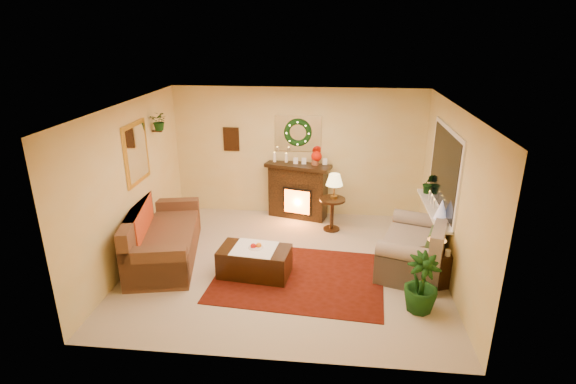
# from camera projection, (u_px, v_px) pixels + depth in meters

# --- Properties ---
(floor) EXTENTS (5.00, 5.00, 0.00)m
(floor) POSITION_uv_depth(u_px,v_px,m) (286.00, 265.00, 7.38)
(floor) COLOR beige
(floor) RESTS_ON ground
(ceiling) EXTENTS (5.00, 5.00, 0.00)m
(ceiling) POSITION_uv_depth(u_px,v_px,m) (285.00, 106.00, 6.48)
(ceiling) COLOR white
(ceiling) RESTS_ON ground
(wall_back) EXTENTS (5.00, 5.00, 0.00)m
(wall_back) POSITION_uv_depth(u_px,v_px,m) (298.00, 153.00, 9.03)
(wall_back) COLOR #EFD88C
(wall_back) RESTS_ON ground
(wall_front) EXTENTS (5.00, 5.00, 0.00)m
(wall_front) POSITION_uv_depth(u_px,v_px,m) (263.00, 262.00, 4.83)
(wall_front) COLOR #EFD88C
(wall_front) RESTS_ON ground
(wall_left) EXTENTS (4.50, 4.50, 0.00)m
(wall_left) POSITION_uv_depth(u_px,v_px,m) (131.00, 185.00, 7.18)
(wall_left) COLOR #EFD88C
(wall_left) RESTS_ON ground
(wall_right) EXTENTS (4.50, 4.50, 0.00)m
(wall_right) POSITION_uv_depth(u_px,v_px,m) (452.00, 197.00, 6.69)
(wall_right) COLOR #EFD88C
(wall_right) RESTS_ON ground
(area_rug) EXTENTS (2.74, 2.14, 0.01)m
(area_rug) POSITION_uv_depth(u_px,v_px,m) (299.00, 277.00, 7.01)
(area_rug) COLOR maroon
(area_rug) RESTS_ON floor
(sofa) EXTENTS (1.39, 2.34, 0.94)m
(sofa) POSITION_uv_depth(u_px,v_px,m) (165.00, 234.00, 7.48)
(sofa) COLOR #4F281B
(sofa) RESTS_ON floor
(red_throw) EXTENTS (0.81, 1.31, 0.02)m
(red_throw) POSITION_uv_depth(u_px,v_px,m) (167.00, 228.00, 7.64)
(red_throw) COLOR red
(red_throw) RESTS_ON sofa
(fireplace) EXTENTS (1.21, 0.64, 1.06)m
(fireplace) POSITION_uv_depth(u_px,v_px,m) (298.00, 191.00, 9.09)
(fireplace) COLOR black
(fireplace) RESTS_ON floor
(poinsettia) EXTENTS (0.21, 0.21, 0.21)m
(poinsettia) POSITION_uv_depth(u_px,v_px,m) (316.00, 156.00, 8.78)
(poinsettia) COLOR red
(poinsettia) RESTS_ON fireplace
(mantel_candle_a) EXTENTS (0.06, 0.06, 0.19)m
(mantel_candle_a) POSITION_uv_depth(u_px,v_px,m) (275.00, 157.00, 8.86)
(mantel_candle_a) COLOR #F7F1C8
(mantel_candle_a) RESTS_ON fireplace
(mantel_candle_b) EXTENTS (0.06, 0.06, 0.18)m
(mantel_candle_b) POSITION_uv_depth(u_px,v_px,m) (286.00, 158.00, 8.82)
(mantel_candle_b) COLOR white
(mantel_candle_b) RESTS_ON fireplace
(mantel_mirror) EXTENTS (0.92, 0.02, 0.72)m
(mantel_mirror) POSITION_uv_depth(u_px,v_px,m) (298.00, 133.00, 8.88)
(mantel_mirror) COLOR white
(mantel_mirror) RESTS_ON wall_back
(wreath) EXTENTS (0.55, 0.11, 0.55)m
(wreath) POSITION_uv_depth(u_px,v_px,m) (298.00, 133.00, 8.83)
(wreath) COLOR #194719
(wreath) RESTS_ON wall_back
(wall_art) EXTENTS (0.32, 0.03, 0.48)m
(wall_art) POSITION_uv_depth(u_px,v_px,m) (231.00, 139.00, 9.06)
(wall_art) COLOR #381E11
(wall_art) RESTS_ON wall_back
(gold_mirror) EXTENTS (0.03, 0.84, 1.00)m
(gold_mirror) POSITION_uv_depth(u_px,v_px,m) (136.00, 153.00, 7.30)
(gold_mirror) COLOR gold
(gold_mirror) RESTS_ON wall_left
(hanging_plant) EXTENTS (0.33, 0.28, 0.36)m
(hanging_plant) POSITION_uv_depth(u_px,v_px,m) (160.00, 130.00, 7.91)
(hanging_plant) COLOR #194719
(hanging_plant) RESTS_ON wall_left
(loveseat) EXTENTS (1.37, 1.81, 0.93)m
(loveseat) POSITION_uv_depth(u_px,v_px,m) (414.00, 243.00, 7.20)
(loveseat) COLOR tan
(loveseat) RESTS_ON floor
(window_frame) EXTENTS (0.03, 1.86, 1.36)m
(window_frame) POSITION_uv_depth(u_px,v_px,m) (445.00, 170.00, 7.12)
(window_frame) COLOR white
(window_frame) RESTS_ON wall_right
(window_glass) EXTENTS (0.02, 1.70, 1.22)m
(window_glass) POSITION_uv_depth(u_px,v_px,m) (444.00, 170.00, 7.12)
(window_glass) COLOR black
(window_glass) RESTS_ON wall_right
(window_sill) EXTENTS (0.22, 1.86, 0.04)m
(window_sill) POSITION_uv_depth(u_px,v_px,m) (433.00, 209.00, 7.36)
(window_sill) COLOR white
(window_sill) RESTS_ON wall_right
(mini_tree) EXTENTS (0.22, 0.22, 0.32)m
(mini_tree) POSITION_uv_depth(u_px,v_px,m) (441.00, 209.00, 6.90)
(mini_tree) COLOR silver
(mini_tree) RESTS_ON window_sill
(sill_plant) EXTENTS (0.26, 0.21, 0.48)m
(sill_plant) POSITION_uv_depth(u_px,v_px,m) (429.00, 183.00, 7.94)
(sill_plant) COLOR #275925
(sill_plant) RESTS_ON window_sill
(side_table_round) EXTENTS (0.52, 0.52, 0.64)m
(side_table_round) POSITION_uv_depth(u_px,v_px,m) (332.00, 214.00, 8.56)
(side_table_round) COLOR black
(side_table_round) RESTS_ON floor
(lamp_cream) EXTENTS (0.32, 0.32, 0.49)m
(lamp_cream) POSITION_uv_depth(u_px,v_px,m) (334.00, 186.00, 8.39)
(lamp_cream) COLOR #FFE78C
(lamp_cream) RESTS_ON side_table_round
(end_table_square) EXTENTS (0.55, 0.55, 0.53)m
(end_table_square) POSITION_uv_depth(u_px,v_px,m) (432.00, 268.00, 6.75)
(end_table_square) COLOR #412611
(end_table_square) RESTS_ON floor
(lamp_tiffany) EXTENTS (0.28, 0.28, 0.40)m
(lamp_tiffany) POSITION_uv_depth(u_px,v_px,m) (437.00, 239.00, 6.60)
(lamp_tiffany) COLOR orange
(lamp_tiffany) RESTS_ON end_table_square
(coffee_table) EXTENTS (1.15, 0.72, 0.46)m
(coffee_table) POSITION_uv_depth(u_px,v_px,m) (255.00, 263.00, 7.02)
(coffee_table) COLOR black
(coffee_table) RESTS_ON floor
(fruit_bowl) EXTENTS (0.24, 0.24, 0.05)m
(fruit_bowl) POSITION_uv_depth(u_px,v_px,m) (256.00, 249.00, 6.95)
(fruit_bowl) COLOR white
(fruit_bowl) RESTS_ON coffee_table
(floor_palm) EXTENTS (1.79, 1.79, 2.52)m
(floor_palm) POSITION_uv_depth(u_px,v_px,m) (422.00, 281.00, 6.06)
(floor_palm) COLOR #0C340D
(floor_palm) RESTS_ON floor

